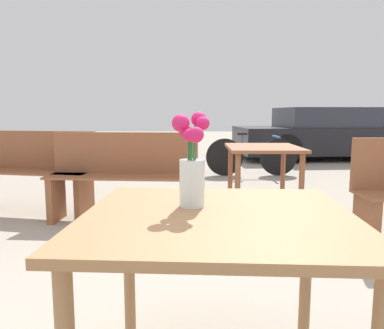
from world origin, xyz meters
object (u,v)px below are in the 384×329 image
(bench_middle, at_px, (22,168))
(bench_far, at_px, (124,174))
(bicycle, at_px, (252,156))
(table_front, at_px, (218,240))
(flower_vase, at_px, (192,168))
(parked_car, at_px, (332,134))
(table_back, at_px, (263,158))

(bench_middle, height_order, bench_far, same)
(bicycle, bearing_deg, bench_middle, -139.81)
(table_front, bearing_deg, flower_vase, 133.71)
(bench_far, height_order, parked_car, parked_car)
(flower_vase, distance_m, bench_middle, 3.14)
(flower_vase, distance_m, table_back, 2.42)
(flower_vase, height_order, table_back, flower_vase)
(bench_far, relative_size, table_back, 1.72)
(bicycle, relative_size, parked_car, 0.34)
(bench_middle, distance_m, bicycle, 3.60)
(flower_vase, bearing_deg, bench_middle, 125.53)
(table_front, height_order, parked_car, parked_car)
(parked_car, bearing_deg, bench_middle, -136.09)
(bench_middle, xyz_separation_m, parked_car, (4.95, 4.76, 0.10))
(flower_vase, xyz_separation_m, bench_middle, (-1.81, 2.54, -0.38))
(table_front, bearing_deg, bench_middle, 125.86)
(flower_vase, bearing_deg, table_front, -46.29)
(bench_middle, bearing_deg, flower_vase, -54.47)
(bench_far, xyz_separation_m, parked_car, (3.82, 5.08, 0.11))
(flower_vase, height_order, parked_car, parked_car)
(bench_far, bearing_deg, bench_middle, 164.58)
(parked_car, bearing_deg, bicycle, -132.02)
(table_front, distance_m, bench_middle, 3.25)
(flower_vase, bearing_deg, bench_far, 107.09)
(bench_middle, xyz_separation_m, table_back, (2.48, -0.23, 0.14))
(table_front, height_order, bench_middle, bench_middle)
(table_front, xyz_separation_m, bicycle, (0.85, 4.96, -0.28))
(bench_middle, xyz_separation_m, bicycle, (2.75, 2.32, -0.13))
(bicycle, bearing_deg, flower_vase, -100.89)
(bench_middle, bearing_deg, table_front, -54.14)
(flower_vase, xyz_separation_m, bench_far, (-0.69, 2.23, -0.39))
(bench_middle, height_order, parked_car, parked_car)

